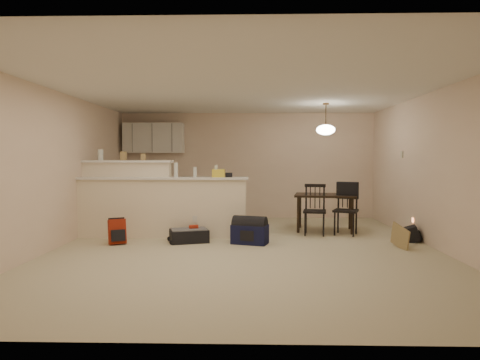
{
  "coord_description": "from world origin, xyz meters",
  "views": [
    {
      "loc": [
        0.09,
        -6.73,
        1.44
      ],
      "look_at": [
        -0.1,
        0.7,
        1.05
      ],
      "focal_mm": 32.0,
      "sensor_mm": 36.0,
      "label": 1
    }
  ],
  "objects_px": {
    "black_daypack": "(412,234)",
    "red_backpack": "(117,232)",
    "dining_table": "(325,199)",
    "dining_chair_near": "(315,210)",
    "navy_duffel": "(250,234)",
    "pendant_lamp": "(326,129)",
    "dining_chair_far": "(346,209)",
    "suitcase": "(189,236)"
  },
  "relations": [
    {
      "from": "dining_chair_far",
      "to": "suitcase",
      "type": "relative_size",
      "value": 1.52
    },
    {
      "from": "pendant_lamp",
      "to": "red_backpack",
      "type": "bearing_deg",
      "value": -159.53
    },
    {
      "from": "black_daypack",
      "to": "pendant_lamp",
      "type": "bearing_deg",
      "value": 65.13
    },
    {
      "from": "red_backpack",
      "to": "black_daypack",
      "type": "relative_size",
      "value": 1.41
    },
    {
      "from": "dining_chair_far",
      "to": "navy_duffel",
      "type": "distance_m",
      "value": 2.01
    },
    {
      "from": "pendant_lamp",
      "to": "black_daypack",
      "type": "bearing_deg",
      "value": -38.67
    },
    {
      "from": "dining_table",
      "to": "dining_chair_far",
      "type": "bearing_deg",
      "value": -43.76
    },
    {
      "from": "dining_chair_far",
      "to": "black_daypack",
      "type": "distance_m",
      "value": 1.23
    },
    {
      "from": "dining_chair_near",
      "to": "black_daypack",
      "type": "bearing_deg",
      "value": -10.65
    },
    {
      "from": "red_backpack",
      "to": "navy_duffel",
      "type": "bearing_deg",
      "value": -24.05
    },
    {
      "from": "dining_table",
      "to": "navy_duffel",
      "type": "height_order",
      "value": "dining_table"
    },
    {
      "from": "dining_table",
      "to": "suitcase",
      "type": "relative_size",
      "value": 2.0
    },
    {
      "from": "black_daypack",
      "to": "navy_duffel",
      "type": "bearing_deg",
      "value": 108.91
    },
    {
      "from": "black_daypack",
      "to": "red_backpack",
      "type": "bearing_deg",
      "value": 107.57
    },
    {
      "from": "suitcase",
      "to": "black_daypack",
      "type": "xyz_separation_m",
      "value": [
        3.81,
        0.14,
        0.02
      ]
    },
    {
      "from": "pendant_lamp",
      "to": "navy_duffel",
      "type": "distance_m",
      "value": 2.68
    },
    {
      "from": "dining_chair_far",
      "to": "red_backpack",
      "type": "bearing_deg",
      "value": -144.18
    },
    {
      "from": "dining_table",
      "to": "dining_chair_near",
      "type": "bearing_deg",
      "value": -111.2
    },
    {
      "from": "dining_table",
      "to": "red_backpack",
      "type": "relative_size",
      "value": 3.08
    },
    {
      "from": "red_backpack",
      "to": "navy_duffel",
      "type": "relative_size",
      "value": 0.7
    },
    {
      "from": "dining_table",
      "to": "suitcase",
      "type": "xyz_separation_m",
      "value": [
        -2.51,
        -1.18,
        -0.53
      ]
    },
    {
      "from": "dining_table",
      "to": "dining_chair_near",
      "type": "xyz_separation_m",
      "value": [
        -0.27,
        -0.45,
        -0.16
      ]
    },
    {
      "from": "dining_table",
      "to": "pendant_lamp",
      "type": "bearing_deg",
      "value": 99.31
    },
    {
      "from": "dining_table",
      "to": "dining_chair_far",
      "type": "height_order",
      "value": "dining_chair_far"
    },
    {
      "from": "black_daypack",
      "to": "dining_table",
      "type": "bearing_deg",
      "value": 65.13
    },
    {
      "from": "dining_table",
      "to": "dining_chair_far",
      "type": "xyz_separation_m",
      "value": [
        0.31,
        -0.42,
        -0.15
      ]
    },
    {
      "from": "pendant_lamp",
      "to": "navy_duffel",
      "type": "xyz_separation_m",
      "value": [
        -1.47,
        -1.29,
        -1.83
      ]
    },
    {
      "from": "dining_chair_far",
      "to": "red_backpack",
      "type": "relative_size",
      "value": 2.34
    },
    {
      "from": "navy_duffel",
      "to": "dining_table",
      "type": "bearing_deg",
      "value": 57.9
    },
    {
      "from": "dining_chair_near",
      "to": "suitcase",
      "type": "relative_size",
      "value": 1.49
    },
    {
      "from": "dining_chair_near",
      "to": "dining_chair_far",
      "type": "distance_m",
      "value": 0.58
    },
    {
      "from": "dining_table",
      "to": "suitcase",
      "type": "height_order",
      "value": "dining_table"
    },
    {
      "from": "dining_table",
      "to": "navy_duffel",
      "type": "bearing_deg",
      "value": -129.35
    },
    {
      "from": "dining_chair_near",
      "to": "dining_chair_far",
      "type": "bearing_deg",
      "value": 13.33
    },
    {
      "from": "navy_duffel",
      "to": "black_daypack",
      "type": "relative_size",
      "value": 2.01
    },
    {
      "from": "dining_chair_near",
      "to": "suitcase",
      "type": "bearing_deg",
      "value": -151.91
    },
    {
      "from": "dining_chair_near",
      "to": "navy_duffel",
      "type": "distance_m",
      "value": 1.5
    },
    {
      "from": "pendant_lamp",
      "to": "dining_chair_far",
      "type": "height_order",
      "value": "pendant_lamp"
    },
    {
      "from": "dining_chair_near",
      "to": "black_daypack",
      "type": "xyz_separation_m",
      "value": [
        1.57,
        -0.59,
        -0.34
      ]
    },
    {
      "from": "pendant_lamp",
      "to": "suitcase",
      "type": "distance_m",
      "value": 3.35
    },
    {
      "from": "suitcase",
      "to": "red_backpack",
      "type": "distance_m",
      "value": 1.2
    },
    {
      "from": "pendant_lamp",
      "to": "red_backpack",
      "type": "relative_size",
      "value": 1.51
    }
  ]
}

